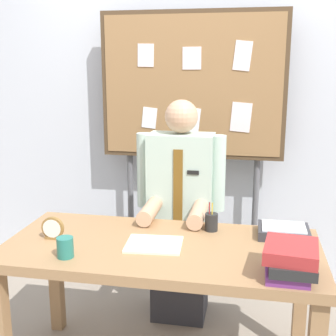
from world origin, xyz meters
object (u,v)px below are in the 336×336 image
person (180,220)px  open_notebook (154,244)px  coffee_mug (65,247)px  book_stack (290,259)px  desk_clock (53,229)px  paper_tray (283,231)px  desk (161,262)px  pen_holder (211,222)px  bulletin_board (192,91)px

person → open_notebook: person is taller
coffee_mug → book_stack: bearing=0.5°
desk_clock → paper_tray: 1.19m
coffee_mug → paper_tray: 1.11m
desk → desk_clock: 0.58m
open_notebook → desk_clock: bearing=-178.9°
coffee_mug → paper_tray: size_ratio=0.37×
desk → pen_holder: pen_holder is taller
bulletin_board → desk: bearing=-90.0°
coffee_mug → desk_clock: bearing=127.8°
person → book_stack: size_ratio=4.98×
desk → bulletin_board: 1.33m
person → pen_holder: 0.45m
desk_clock → person: bearing=48.4°
desk → person: size_ratio=1.11×
person → pen_holder: (0.23, -0.36, 0.13)m
book_stack → open_notebook: (-0.64, 0.20, -0.07)m
open_notebook → bulletin_board: bearing=88.3°
person → bulletin_board: bulletin_board is taller
book_stack → desk_clock: (-1.17, 0.19, -0.02)m
bulletin_board → coffee_mug: bulletin_board is taller
open_notebook → pen_holder: bearing=45.2°
bulletin_board → pen_holder: size_ratio=12.37×
desk → coffee_mug: coffee_mug is taller
person → paper_tray: bearing=-31.9°
bulletin_board → desk_clock: size_ratio=16.92×
pen_holder → person: bearing=122.1°
open_notebook → desk_clock: 0.53m
open_notebook → person: bearing=87.1°
person → open_notebook: bearing=-92.9°
book_stack → paper_tray: size_ratio=1.09×
person → pen_holder: size_ratio=8.84×
paper_tray → bulletin_board: bearing=125.6°
open_notebook → paper_tray: size_ratio=1.06×
desk → pen_holder: size_ratio=9.81×
person → bulletin_board: (0.00, 0.47, 0.78)m
open_notebook → desk_clock: desk_clock is taller
pen_holder → desk_clock: bearing=-161.1°
person → desk_clock: person is taller
open_notebook → paper_tray: bearing=21.1°
coffee_mug → pen_holder: (0.63, 0.47, 0.00)m
book_stack → coffee_mug: (-1.01, -0.01, -0.02)m
open_notebook → paper_tray: (0.64, 0.25, 0.02)m
bulletin_board → desk_clock: 1.39m
pen_holder → bulletin_board: bearing=105.3°
person → coffee_mug: person is taller
person → bulletin_board: 0.91m
desk → coffee_mug: 0.49m
person → book_stack: person is taller
person → book_stack: (0.60, -0.82, 0.16)m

